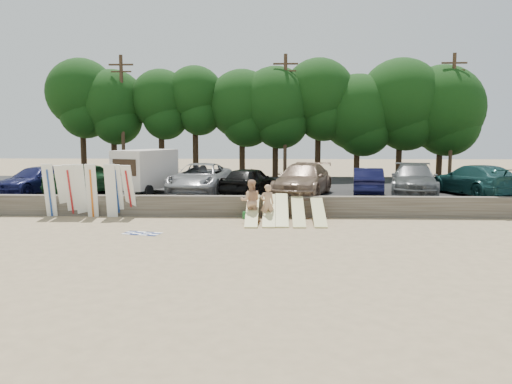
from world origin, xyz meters
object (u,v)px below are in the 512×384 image
(car_0, at_px, (36,180))
(cooler, at_px, (247,215))
(box_trailer, at_px, (146,169))
(car_3, at_px, (250,181))
(car_1, at_px, (88,178))
(car_2, at_px, (200,178))
(car_6, at_px, (414,180))
(car_4, at_px, (303,180))
(beachgoer_b, at_px, (251,201))
(car_7, at_px, (475,180))
(car_5, at_px, (368,181))
(beachgoer_a, at_px, (267,204))

(car_0, distance_m, cooler, 12.55)
(box_trailer, distance_m, car_3, 5.77)
(car_1, bearing_deg, car_2, -151.39)
(car_6, height_order, cooler, car_6)
(car_4, height_order, cooler, car_4)
(beachgoer_b, height_order, cooler, beachgoer_b)
(car_2, xyz_separation_m, car_7, (14.75, -0.34, -0.01))
(car_3, bearing_deg, box_trailer, 18.75)
(car_1, height_order, car_5, car_1)
(car_6, bearing_deg, beachgoer_b, -138.17)
(car_1, xyz_separation_m, beachgoer_a, (9.88, -4.77, -0.70))
(car_6, bearing_deg, cooler, -143.54)
(car_2, height_order, beachgoer_a, car_2)
(cooler, bearing_deg, car_5, 38.11)
(car_1, xyz_separation_m, car_2, (6.11, 0.45, -0.04))
(car_0, xyz_separation_m, car_2, (9.10, 0.29, 0.10))
(car_2, distance_m, car_7, 14.76)
(car_1, bearing_deg, beachgoer_b, 178.04)
(car_4, bearing_deg, cooler, -115.32)
(car_7, relative_size, beachgoer_b, 2.95)
(car_5, bearing_deg, car_7, -174.52)
(beachgoer_a, xyz_separation_m, cooler, (-0.97, 1.14, -0.71))
(car_4, relative_size, car_7, 1.03)
(box_trailer, xyz_separation_m, car_3, (5.72, -0.38, -0.59))
(car_5, distance_m, cooler, 7.63)
(box_trailer, height_order, car_2, box_trailer)
(car_7, bearing_deg, car_4, -12.36)
(box_trailer, relative_size, beachgoer_a, 2.41)
(car_2, distance_m, car_3, 2.82)
(box_trailer, relative_size, car_5, 0.96)
(car_0, xyz_separation_m, car_4, (14.68, -0.60, 0.13))
(car_6, distance_m, beachgoer_b, 9.75)
(car_7, xyz_separation_m, beachgoer_a, (-10.99, -4.88, -0.66))
(box_trailer, relative_size, car_0, 0.84)
(car_3, relative_size, car_4, 0.76)
(car_2, relative_size, beachgoer_a, 3.44)
(box_trailer, bearing_deg, cooler, -13.87)
(car_5, bearing_deg, car_6, -177.51)
(car_7, bearing_deg, car_3, -14.43)
(car_0, bearing_deg, cooler, 1.74)
(beachgoer_a, bearing_deg, box_trailer, -49.99)
(car_3, distance_m, car_4, 2.85)
(beachgoer_b, bearing_deg, car_3, -88.58)
(car_6, xyz_separation_m, beachgoer_b, (-8.54, -4.67, -0.57))
(car_3, bearing_deg, beachgoer_b, 116.04)
(car_1, height_order, beachgoer_a, car_1)
(car_6, xyz_separation_m, car_7, (3.20, -0.04, -0.01))
(car_5, bearing_deg, car_4, 21.45)
(beachgoer_b, bearing_deg, car_2, -60.87)
(car_2, bearing_deg, car_6, 4.67)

